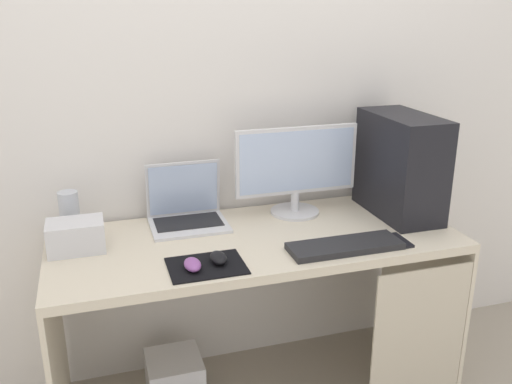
% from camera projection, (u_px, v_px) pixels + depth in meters
% --- Properties ---
extents(wall_back, '(4.00, 0.05, 2.60)m').
position_uv_depth(wall_back, '(231.00, 81.00, 2.27)').
color(wall_back, silver).
rests_on(wall_back, ground_plane).
extents(desk, '(1.56, 0.64, 0.75)m').
position_uv_depth(desk, '(261.00, 271.00, 2.16)').
color(desk, beige).
rests_on(desk, ground_plane).
extents(pc_tower, '(0.21, 0.42, 0.43)m').
position_uv_depth(pc_tower, '(400.00, 165.00, 2.29)').
color(pc_tower, black).
rests_on(pc_tower, desk).
extents(monitor, '(0.53, 0.21, 0.38)m').
position_uv_depth(monitor, '(296.00, 169.00, 2.29)').
color(monitor, silver).
rests_on(monitor, desk).
extents(laptop, '(0.31, 0.24, 0.25)m').
position_uv_depth(laptop, '(187.00, 212.00, 2.23)').
color(laptop, silver).
rests_on(laptop, desk).
extents(speaker, '(0.08, 0.08, 0.17)m').
position_uv_depth(speaker, '(70.00, 213.00, 2.11)').
color(speaker, '#B7BCC6').
rests_on(speaker, desk).
extents(projector, '(0.20, 0.14, 0.11)m').
position_uv_depth(projector, '(76.00, 236.00, 1.98)').
color(projector, silver).
rests_on(projector, desk).
extents(keyboard, '(0.42, 0.14, 0.02)m').
position_uv_depth(keyboard, '(345.00, 246.00, 2.01)').
color(keyboard, '#232326').
rests_on(keyboard, desk).
extents(mousepad, '(0.26, 0.20, 0.00)m').
position_uv_depth(mousepad, '(206.00, 266.00, 1.87)').
color(mousepad, black).
rests_on(mousepad, desk).
extents(mouse_left, '(0.06, 0.10, 0.03)m').
position_uv_depth(mouse_left, '(218.00, 258.00, 1.89)').
color(mouse_left, black).
rests_on(mouse_left, mousepad).
extents(mouse_right, '(0.06, 0.10, 0.03)m').
position_uv_depth(mouse_right, '(193.00, 265.00, 1.84)').
color(mouse_right, '#8C4C99').
rests_on(mouse_right, mousepad).
extents(cell_phone, '(0.07, 0.13, 0.01)m').
position_uv_depth(cell_phone, '(397.00, 241.00, 2.07)').
color(cell_phone, black).
rests_on(cell_phone, desk).
extents(subwoofer, '(0.22, 0.22, 0.22)m').
position_uv_depth(subwoofer, '(175.00, 381.00, 2.29)').
color(subwoofer, silver).
rests_on(subwoofer, ground_plane).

